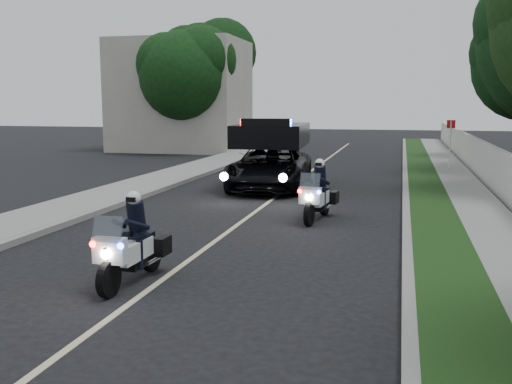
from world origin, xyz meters
TOP-DOWN VIEW (x-y plane):
  - ground at (0.00, 0.00)m, footprint 120.00×120.00m
  - curb_right at (4.10, 10.00)m, footprint 0.20×60.00m
  - grass_verge at (4.80, 10.00)m, footprint 1.20×60.00m
  - sidewalk_right at (6.10, 10.00)m, footprint 1.40×60.00m
  - property_wall at (7.10, 10.00)m, footprint 0.22×60.00m
  - curb_left at (-4.10, 10.00)m, footprint 0.20×60.00m
  - sidewalk_left at (-5.20, 10.00)m, footprint 2.00×60.00m
  - building_far at (-10.00, 26.00)m, footprint 8.00×6.00m
  - lane_marking at (0.00, 10.00)m, footprint 0.12×50.00m
  - police_moto_left at (-0.42, -0.92)m, footprint 0.69×1.85m
  - police_moto_right at (1.85, 5.19)m, footprint 0.88×1.95m
  - police_suv at (-0.59, 10.48)m, footprint 2.95×5.70m
  - bicycle at (-2.66, 21.46)m, footprint 0.57×1.64m
  - cyclist at (-2.66, 21.46)m, footprint 0.59×0.40m
  - sign_post at (6.00, 17.48)m, footprint 0.44×0.44m
  - tree_left_near at (-8.87, 23.67)m, footprint 7.17×7.17m
  - tree_left_far at (-9.61, 29.49)m, footprint 6.34×6.34m

SIDE VIEW (x-z plane):
  - ground at x=0.00m, z-range 0.00..0.00m
  - police_moto_left at x=-0.42m, z-range -0.78..0.78m
  - police_moto_right at x=1.85m, z-range -0.80..0.80m
  - police_suv at x=-0.59m, z-range -1.35..1.35m
  - bicycle at x=-2.66m, z-range -0.43..0.43m
  - cyclist at x=-2.66m, z-range -0.81..0.81m
  - sign_post at x=6.00m, z-range -1.18..1.18m
  - tree_left_near at x=-8.87m, z-range -4.51..4.51m
  - tree_left_far at x=-9.61m, z-range -5.23..5.23m
  - lane_marking at x=0.00m, z-range 0.00..0.01m
  - curb_right at x=4.10m, z-range 0.00..0.15m
  - curb_left at x=-4.10m, z-range 0.00..0.15m
  - grass_verge at x=4.80m, z-range 0.00..0.16m
  - sidewalk_right at x=6.10m, z-range 0.00..0.16m
  - sidewalk_left at x=-5.20m, z-range 0.00..0.16m
  - property_wall at x=7.10m, z-range 0.00..1.50m
  - building_far at x=-10.00m, z-range 0.00..7.00m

